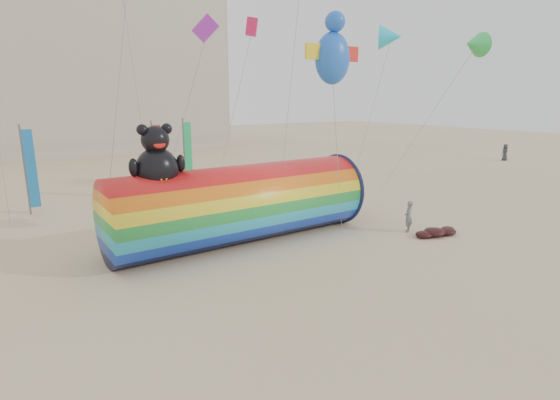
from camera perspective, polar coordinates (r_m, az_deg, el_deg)
ground at (r=17.83m, az=1.44°, el=-8.66°), size 160.00×160.00×0.00m
windsock_assembly at (r=20.47m, az=-5.07°, el=-0.22°), size 12.42×3.78×5.73m
kite_handler at (r=22.93m, az=16.43°, el=-2.07°), size 0.70×0.64×1.60m
fabric_bundle at (r=22.94m, az=19.76°, el=-3.95°), size 2.62×1.35×0.41m
festival_banners at (r=30.27m, az=-18.87°, el=4.95°), size 10.93×2.07×5.20m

